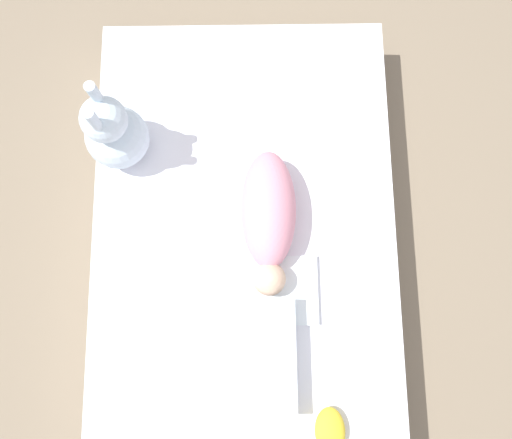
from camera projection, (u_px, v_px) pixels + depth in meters
name	position (u px, v px, depth m)	size (l,w,h in m)	color
ground_plane	(245.00, 240.00, 1.87)	(12.00, 12.00, 0.00)	#7A6B56
bed_mattress	(245.00, 236.00, 1.76)	(1.51, 1.01, 0.21)	white
burp_cloth	(286.00, 290.00, 1.61)	(0.22, 0.20, 0.02)	white
swaddled_baby	(269.00, 216.00, 1.58)	(0.46, 0.18, 0.16)	pink
pillow	(248.00, 357.00, 1.53)	(0.35, 0.29, 0.09)	white
bunny_plush	(114.00, 133.00, 1.57)	(0.20, 0.20, 0.39)	silver
turtle_plush	(330.00, 434.00, 1.51)	(0.17, 0.09, 0.06)	yellow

